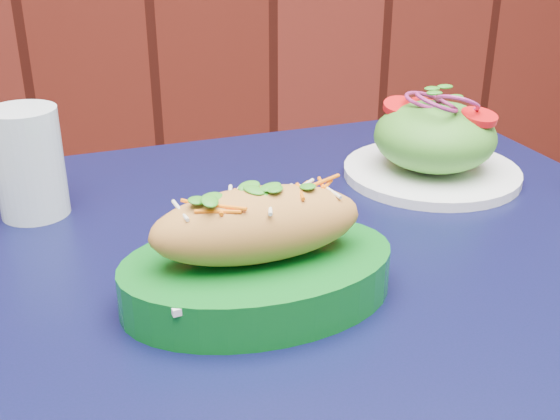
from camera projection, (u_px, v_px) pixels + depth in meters
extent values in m
cube|color=black|center=(325.00, 280.00, 0.67)|extent=(0.91, 0.91, 0.03)
cylinder|color=black|center=(417.00, 344.00, 1.21)|extent=(0.04, 0.04, 0.72)
cube|color=white|center=(258.00, 261.00, 0.60)|extent=(0.20, 0.14, 0.01)
ellipsoid|color=#CF8A41|center=(257.00, 225.00, 0.59)|extent=(0.19, 0.09, 0.06)
cylinder|color=white|center=(431.00, 172.00, 0.87)|extent=(0.22, 0.22, 0.01)
ellipsoid|color=#4C992D|center=(435.00, 136.00, 0.85)|extent=(0.15, 0.15, 0.08)
cylinder|color=red|center=(479.00, 113.00, 0.82)|extent=(0.04, 0.04, 0.01)
cylinder|color=red|center=(401.00, 103.00, 0.86)|extent=(0.04, 0.04, 0.01)
cylinder|color=red|center=(423.00, 98.00, 0.88)|extent=(0.04, 0.04, 0.01)
torus|color=#982167|center=(438.00, 100.00, 0.83)|extent=(0.05, 0.05, 0.00)
torus|color=#982167|center=(439.00, 96.00, 0.83)|extent=(0.05, 0.05, 0.00)
torus|color=#982167|center=(439.00, 93.00, 0.83)|extent=(0.05, 0.05, 0.00)
cylinder|color=silver|center=(29.00, 163.00, 0.75)|extent=(0.07, 0.07, 0.12)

